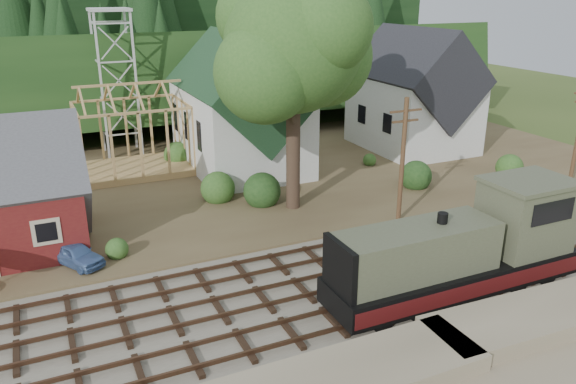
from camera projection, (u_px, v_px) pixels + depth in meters
name	position (u px, v px, depth m)	size (l,w,h in m)	color
ground	(342.00, 285.00, 27.89)	(140.00, 140.00, 0.00)	#384C1E
railroad_bed	(342.00, 284.00, 27.87)	(64.00, 11.00, 0.16)	#726B5B
village_flat	(225.00, 178.00, 43.21)	(64.00, 26.00, 0.30)	brown
hillside	(157.00, 118.00, 63.75)	(70.00, 28.00, 8.00)	#1E3F19
ridge	(132.00, 95.00, 77.41)	(80.00, 20.00, 12.00)	black
church	(240.00, 107.00, 43.71)	(8.40, 15.17, 13.00)	silver
farmhouse	(413.00, 97.00, 49.52)	(8.40, 10.80, 10.60)	silver
timber_frame	(133.00, 135.00, 43.20)	(8.20, 6.20, 6.99)	tan
lattice_tower	(112.00, 39.00, 46.01)	(3.20, 3.20, 12.12)	silver
big_tree	(295.00, 53.00, 33.86)	(10.90, 8.40, 14.70)	#38281E
telegraph_pole_near	(402.00, 159.00, 33.63)	(2.20, 0.28, 8.00)	#4C331E
locomotive	(465.00, 251.00, 26.48)	(12.91, 3.23, 5.14)	black
car_blue	(76.00, 254.00, 29.20)	(1.40, 3.47, 1.18)	#4F72AB
car_red	(439.00, 148.00, 48.64)	(1.79, 3.89, 1.08)	#AA170D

